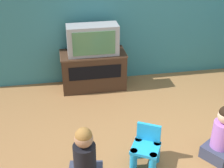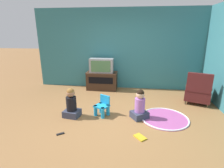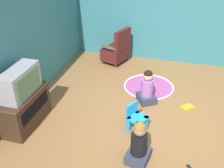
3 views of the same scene
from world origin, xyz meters
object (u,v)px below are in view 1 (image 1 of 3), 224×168
Objects in this scene: television at (93,40)px; child_watching_left at (85,160)px; yellow_kid_chair at (146,150)px; tv_cabinet at (93,69)px; child_watching_center at (222,136)px.

television is 2.12m from child_watching_left.
yellow_kid_chair is (0.35, -1.86, -0.64)m from television.
television reaches higher than tv_cabinet.
yellow_kid_chair is 0.67× the size of child_watching_left.
child_watching_left reaches higher than yellow_kid_chair.
television is 1.11× the size of child_watching_left.
child_watching_center reaches higher than yellow_kid_chair.
child_watching_center is (0.88, -0.04, 0.10)m from yellow_kid_chair.
child_watching_left is (-0.35, -2.02, -0.53)m from television.
television is 2.33m from child_watching_center.
television is 2.00m from yellow_kid_chair.
yellow_kid_chair is (0.35, -1.91, -0.12)m from tv_cabinet.
tv_cabinet reaches higher than yellow_kid_chair.
yellow_kid_chair is at bearing 144.50° from child_watching_center.
television is (-0.00, -0.05, 0.52)m from tv_cabinet.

